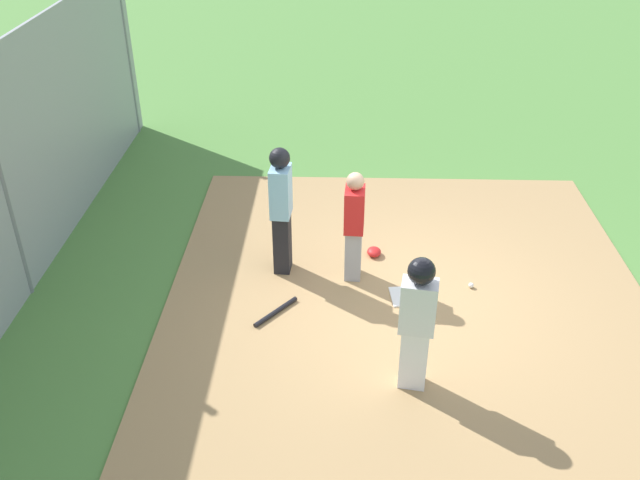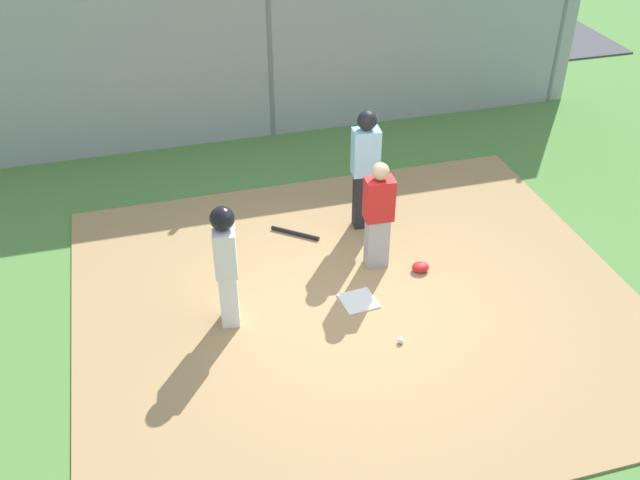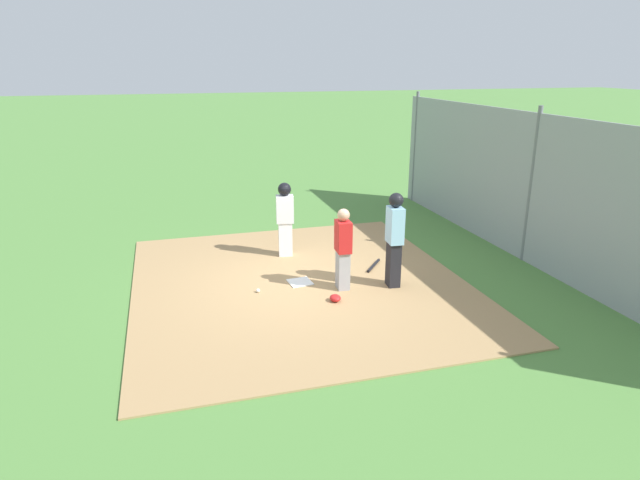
% 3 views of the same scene
% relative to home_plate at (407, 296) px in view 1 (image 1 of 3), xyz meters
% --- Properties ---
extents(ground_plane, '(140.00, 140.00, 0.00)m').
position_rel_home_plate_xyz_m(ground_plane, '(0.00, 0.00, -0.04)').
color(ground_plane, '#51843D').
extents(dirt_infield, '(7.20, 6.40, 0.03)m').
position_rel_home_plate_xyz_m(dirt_infield, '(0.00, 0.00, -0.03)').
color(dirt_infield, '#A88456').
rests_on(dirt_infield, ground_plane).
extents(home_plate, '(0.48, 0.48, 0.02)m').
position_rel_home_plate_xyz_m(home_plate, '(0.00, 0.00, 0.00)').
color(home_plate, white).
rests_on(home_plate, dirt_infield).
extents(catcher, '(0.39, 0.28, 1.58)m').
position_rel_home_plate_xyz_m(catcher, '(-0.49, -0.73, 0.81)').
color(catcher, '#9E9EA3').
rests_on(catcher, dirt_infield).
extents(umpire, '(0.40, 0.29, 1.85)m').
position_rel_home_plate_xyz_m(umpire, '(-0.63, -1.71, 0.98)').
color(umpire, black).
rests_on(umpire, dirt_infield).
extents(runner, '(0.32, 0.42, 1.67)m').
position_rel_home_plate_xyz_m(runner, '(1.66, -0.08, 0.95)').
color(runner, silver).
rests_on(runner, dirt_infield).
extents(baseball_bat, '(0.63, 0.52, 0.06)m').
position_rel_home_plate_xyz_m(baseball_bat, '(0.42, -1.72, 0.02)').
color(baseball_bat, black).
rests_on(baseball_bat, dirt_infield).
extents(catcher_mask, '(0.24, 0.20, 0.12)m').
position_rel_home_plate_xyz_m(catcher_mask, '(-1.03, -0.41, 0.05)').
color(catcher_mask, red).
rests_on(catcher_mask, dirt_infield).
extents(baseball, '(0.07, 0.07, 0.07)m').
position_rel_home_plate_xyz_m(baseball, '(-0.25, 0.88, 0.03)').
color(baseball, white).
rests_on(baseball, dirt_infield).
extents(backstop_fence, '(12.00, 0.10, 3.35)m').
position_rel_home_plate_xyz_m(backstop_fence, '(0.00, -5.11, 1.56)').
color(backstop_fence, '#93999E').
rests_on(backstop_fence, ground_plane).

